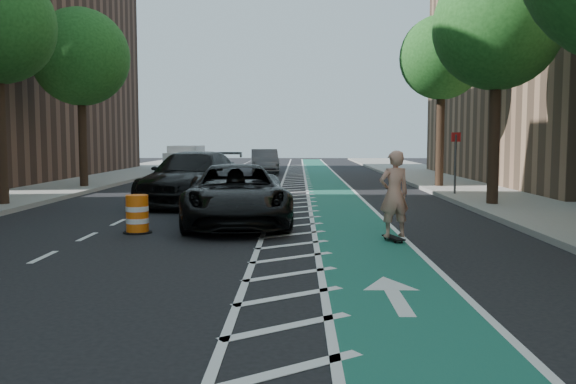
{
  "coord_description": "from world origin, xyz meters",
  "views": [
    {
      "loc": [
        1.63,
        -11.27,
        2.24
      ],
      "look_at": [
        1.4,
        1.71,
        1.1
      ],
      "focal_mm": 38.0,
      "sensor_mm": 36.0,
      "label": 1
    }
  ],
  "objects_px": {
    "skateboarder": "(394,194)",
    "barrel_a": "(137,215)",
    "suv_near": "(236,195)",
    "suv_far": "(193,178)"
  },
  "relations": [
    {
      "from": "skateboarder",
      "to": "barrel_a",
      "type": "distance_m",
      "value": 6.03
    },
    {
      "from": "skateboarder",
      "to": "barrel_a",
      "type": "height_order",
      "value": "skateboarder"
    },
    {
      "from": "suv_near",
      "to": "barrel_a",
      "type": "bearing_deg",
      "value": -152.89
    },
    {
      "from": "suv_near",
      "to": "suv_far",
      "type": "bearing_deg",
      "value": 104.93
    },
    {
      "from": "skateboarder",
      "to": "barrel_a",
      "type": "bearing_deg",
      "value": -26.75
    },
    {
      "from": "suv_near",
      "to": "barrel_a",
      "type": "xyz_separation_m",
      "value": [
        -2.2,
        -1.45,
        -0.36
      ]
    },
    {
      "from": "suv_near",
      "to": "suv_far",
      "type": "xyz_separation_m",
      "value": [
        -2.04,
        5.24,
        0.11
      ]
    },
    {
      "from": "skateboarder",
      "to": "suv_far",
      "type": "relative_size",
      "value": 0.31
    },
    {
      "from": "suv_near",
      "to": "barrel_a",
      "type": "height_order",
      "value": "suv_near"
    },
    {
      "from": "skateboarder",
      "to": "suv_near",
      "type": "xyz_separation_m",
      "value": [
        -3.7,
        2.56,
        -0.26
      ]
    }
  ]
}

